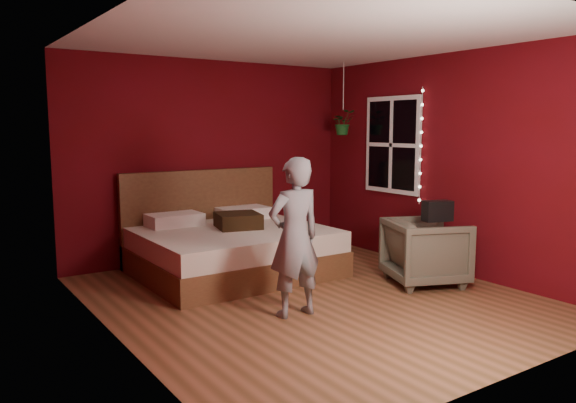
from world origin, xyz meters
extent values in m
plane|color=brown|center=(0.00, 0.00, 0.00)|extent=(4.50, 4.50, 0.00)
cube|color=#560911|center=(0.00, 2.26, 1.30)|extent=(4.00, 0.02, 2.60)
cube|color=#560911|center=(0.00, -2.26, 1.30)|extent=(4.00, 0.02, 2.60)
cube|color=#560911|center=(-2.01, 0.00, 1.30)|extent=(0.02, 4.50, 2.60)
cube|color=#560911|center=(2.01, 0.00, 1.30)|extent=(0.02, 4.50, 2.60)
cube|color=silver|center=(0.00, 0.00, 2.61)|extent=(4.00, 4.50, 0.02)
cube|color=white|center=(1.97, 0.90, 1.50)|extent=(0.04, 0.97, 1.27)
cube|color=black|center=(1.96, 0.90, 1.50)|extent=(0.02, 0.85, 1.15)
cube|color=white|center=(1.95, 0.90, 1.50)|extent=(0.03, 0.05, 1.15)
cube|color=white|center=(1.95, 0.90, 1.50)|extent=(0.03, 0.85, 0.05)
cylinder|color=silver|center=(1.94, 0.38, 1.50)|extent=(0.01, 0.01, 1.45)
sphere|color=#FFF2CC|center=(1.94, 0.38, 0.83)|extent=(0.04, 0.04, 0.04)
sphere|color=#FFF2CC|center=(1.94, 0.38, 0.99)|extent=(0.04, 0.04, 0.04)
sphere|color=#FFF2CC|center=(1.94, 0.38, 1.16)|extent=(0.04, 0.04, 0.04)
sphere|color=#FFF2CC|center=(1.94, 0.38, 1.33)|extent=(0.04, 0.04, 0.04)
sphere|color=#FFF2CC|center=(1.94, 0.38, 1.50)|extent=(0.04, 0.04, 0.04)
sphere|color=#FFF2CC|center=(1.94, 0.38, 1.67)|extent=(0.04, 0.04, 0.04)
sphere|color=#FFF2CC|center=(1.94, 0.38, 1.84)|extent=(0.04, 0.04, 0.04)
sphere|color=#FFF2CC|center=(1.94, 0.38, 2.01)|extent=(0.04, 0.04, 0.04)
sphere|color=#FFF2CC|center=(1.94, 0.38, 2.17)|extent=(0.04, 0.04, 0.04)
cube|color=brown|center=(-0.21, 1.29, 0.15)|extent=(2.15, 1.83, 0.30)
cube|color=beige|center=(-0.21, 1.29, 0.42)|extent=(2.11, 1.79, 0.24)
cube|color=brown|center=(-0.21, 2.16, 0.59)|extent=(2.15, 0.09, 1.18)
cube|color=white|center=(-0.69, 1.90, 0.61)|extent=(0.64, 0.41, 0.15)
cube|color=white|center=(0.28, 1.90, 0.61)|extent=(0.64, 0.41, 0.15)
imported|color=slate|center=(-0.45, -0.34, 0.74)|extent=(0.55, 0.37, 1.47)
imported|color=#585846|center=(1.35, -0.29, 0.37)|extent=(1.04, 1.03, 0.73)
cube|color=black|center=(1.34, -0.44, 0.84)|extent=(0.34, 0.24, 0.22)
cube|color=#311F10|center=(-0.11, 1.35, 0.63)|extent=(0.60, 0.60, 0.18)
cylinder|color=silver|center=(1.65, 1.53, 2.28)|extent=(0.01, 0.01, 0.64)
imported|color=#18551D|center=(1.65, 1.53, 1.79)|extent=(0.37, 0.35, 0.34)
camera|label=1|loc=(-3.32, -4.47, 1.74)|focal=35.00mm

